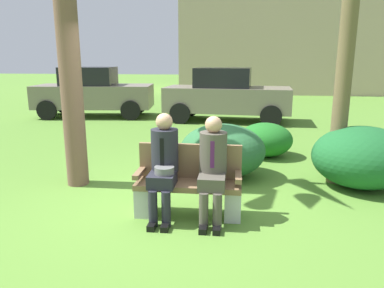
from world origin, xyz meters
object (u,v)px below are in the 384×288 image
(seated_man_right, at_px, (213,164))
(shrub_near_bench, at_px, (222,151))
(park_bench, at_px, (189,185))
(shrub_mid_lawn, at_px, (363,157))
(seated_man_left, at_px, (164,161))
(shrub_far_lawn, at_px, (265,140))
(parked_car_near, at_px, (93,92))
(parked_car_far, at_px, (226,95))

(seated_man_right, height_order, shrub_near_bench, seated_man_right)
(park_bench, xyz_separation_m, shrub_mid_lawn, (2.55, 1.34, 0.09))
(shrub_near_bench, bearing_deg, seated_man_left, -111.13)
(seated_man_right, distance_m, shrub_far_lawn, 3.28)
(park_bench, relative_size, shrub_near_bench, 0.92)
(park_bench, distance_m, parked_car_near, 8.75)
(park_bench, height_order, parked_car_near, parked_car_near)
(park_bench, xyz_separation_m, shrub_near_bench, (0.37, 1.60, 0.06))
(shrub_far_lawn, bearing_deg, parked_car_far, 102.33)
(park_bench, bearing_deg, shrub_near_bench, 77.05)
(shrub_near_bench, height_order, parked_car_near, parked_car_near)
(seated_man_left, relative_size, shrub_far_lawn, 1.19)
(seated_man_left, bearing_deg, shrub_far_lawn, 64.57)
(shrub_far_lawn, bearing_deg, shrub_near_bench, -120.28)
(seated_man_left, relative_size, parked_car_near, 0.33)
(parked_car_far, bearing_deg, shrub_mid_lawn, -68.87)
(park_bench, height_order, parked_car_far, parked_car_far)
(park_bench, relative_size, seated_man_left, 1.01)
(park_bench, xyz_separation_m, seated_man_right, (0.31, -0.12, 0.33))
(seated_man_left, height_order, shrub_near_bench, seated_man_left)
(shrub_far_lawn, bearing_deg, shrub_mid_lawn, -51.14)
(seated_man_right, bearing_deg, parked_car_near, 120.60)
(seated_man_right, height_order, parked_car_near, parked_car_near)
(park_bench, xyz_separation_m, shrub_far_lawn, (1.19, 3.02, -0.05))
(seated_man_right, bearing_deg, shrub_far_lawn, 74.22)
(parked_car_near, bearing_deg, shrub_mid_lawn, -42.68)
(shrub_mid_lawn, xyz_separation_m, parked_car_far, (-2.27, 5.88, 0.36))
(shrub_mid_lawn, bearing_deg, seated_man_right, -147.02)
(shrub_far_lawn, relative_size, parked_car_near, 0.27)
(park_bench, distance_m, seated_man_right, 0.47)
(seated_man_right, xyz_separation_m, parked_car_far, (-0.03, 7.34, 0.11))
(seated_man_right, height_order, shrub_mid_lawn, seated_man_right)
(shrub_far_lawn, bearing_deg, park_bench, -111.60)
(parked_car_far, bearing_deg, parked_car_near, 174.88)
(seated_man_right, xyz_separation_m, parked_car_near, (-4.58, 7.74, 0.11))
(park_bench, distance_m, shrub_near_bench, 1.64)
(parked_car_far, bearing_deg, seated_man_left, -94.48)
(parked_car_near, bearing_deg, shrub_far_lawn, -40.13)
(shrub_mid_lawn, height_order, parked_car_near, parked_car_near)
(seated_man_right, relative_size, parked_car_far, 0.32)
(shrub_near_bench, bearing_deg, shrub_mid_lawn, -6.95)
(seated_man_left, xyz_separation_m, parked_car_near, (-3.97, 7.75, 0.10))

